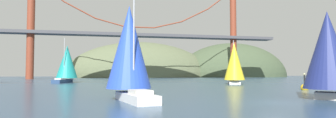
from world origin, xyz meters
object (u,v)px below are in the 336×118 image
Objects in this scene: sailboat_teal_sail at (67,63)px; channel_buoy at (305,87)px; sailboat_blue_spinnaker at (130,50)px; sailboat_yellow_sail at (234,63)px; sailboat_navy_sail at (330,52)px.

sailboat_teal_sail reaches higher than channel_buoy.
sailboat_blue_spinnaker is 49.89m from sailboat_teal_sail.
sailboat_teal_sail reaches higher than sailboat_yellow_sail.
channel_buoy is at bearing -87.19° from sailboat_yellow_sail.
sailboat_blue_spinnaker is at bearing -159.95° from channel_buoy.
sailboat_navy_sail is at bearing -11.65° from sailboat_blue_spinnaker.
sailboat_blue_spinnaker is at bearing -76.30° from sailboat_teal_sail.
sailboat_blue_spinnaker is at bearing 168.35° from sailboat_navy_sail.
sailboat_yellow_sail reaches higher than channel_buoy.
sailboat_teal_sail is at bearing 153.23° from sailboat_yellow_sail.
sailboat_teal_sail is 1.25× the size of sailboat_navy_sail.
sailboat_teal_sail is 54.42m from channel_buoy.
sailboat_blue_spinnaker is 0.99× the size of sailboat_yellow_sail.
sailboat_teal_sail is at bearing 103.70° from sailboat_blue_spinnaker.
sailboat_teal_sail is 60.24m from sailboat_navy_sail.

